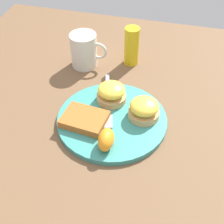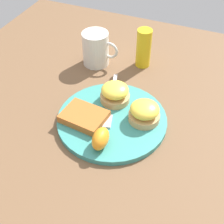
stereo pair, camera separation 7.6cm
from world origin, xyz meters
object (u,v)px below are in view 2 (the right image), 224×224
(sandwich_benedict_left, at_px, (144,112))
(orange_wedge, at_px, (101,139))
(hashbrown_patty, at_px, (84,117))
(cup, at_px, (96,49))
(fork, at_px, (110,103))
(sandwich_benedict_right, at_px, (115,93))
(condiment_bottle, at_px, (144,48))

(sandwich_benedict_left, bearing_deg, orange_wedge, -119.00)
(hashbrown_patty, height_order, orange_wedge, orange_wedge)
(hashbrown_patty, distance_m, cup, 0.26)
(hashbrown_patty, bearing_deg, sandwich_benedict_left, 22.68)
(sandwich_benedict_left, distance_m, cup, 0.29)
(fork, xyz_separation_m, cup, (-0.12, 0.17, 0.04))
(sandwich_benedict_left, relative_size, sandwich_benedict_right, 1.00)
(sandwich_benedict_right, height_order, condiment_bottle, condiment_bottle)
(orange_wedge, xyz_separation_m, condiment_bottle, (-0.02, 0.35, 0.02))
(sandwich_benedict_left, relative_size, fork, 0.37)
(sandwich_benedict_left, bearing_deg, sandwich_benedict_right, 157.31)
(fork, bearing_deg, orange_wedge, -76.01)
(sandwich_benedict_left, relative_size, orange_wedge, 1.29)
(hashbrown_patty, height_order, fork, hashbrown_patty)
(hashbrown_patty, xyz_separation_m, condiment_bottle, (0.05, 0.30, 0.04))
(sandwich_benedict_left, bearing_deg, cup, 138.30)
(condiment_bottle, bearing_deg, sandwich_benedict_right, -92.94)
(sandwich_benedict_left, relative_size, condiment_bottle, 0.65)
(hashbrown_patty, distance_m, orange_wedge, 0.09)
(sandwich_benedict_right, bearing_deg, sandwich_benedict_left, -22.69)
(fork, bearing_deg, hashbrown_patty, -114.67)
(condiment_bottle, bearing_deg, sandwich_benedict_left, -70.93)
(condiment_bottle, bearing_deg, hashbrown_patty, -100.20)
(orange_wedge, bearing_deg, hashbrown_patty, 139.98)
(sandwich_benedict_left, xyz_separation_m, sandwich_benedict_right, (-0.09, 0.04, 0.00))
(cup, bearing_deg, sandwich_benedict_left, -41.70)
(hashbrown_patty, height_order, condiment_bottle, condiment_bottle)
(sandwich_benedict_left, distance_m, fork, 0.10)
(orange_wedge, bearing_deg, sandwich_benedict_right, 100.32)
(hashbrown_patty, xyz_separation_m, cup, (-0.08, 0.25, 0.03))
(sandwich_benedict_right, xyz_separation_m, cup, (-0.12, 0.15, 0.01))
(sandwich_benedict_left, xyz_separation_m, fork, (-0.10, 0.02, -0.02))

